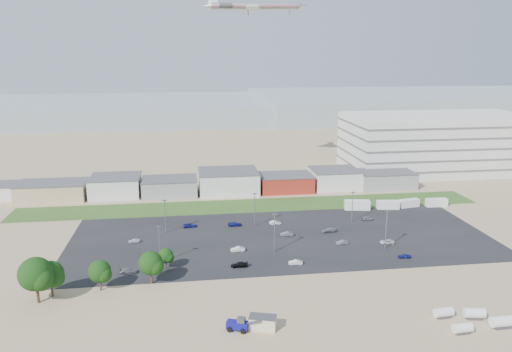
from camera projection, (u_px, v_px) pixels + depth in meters
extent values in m
plane|color=#998661|center=(277.00, 267.00, 123.55)|extent=(700.00, 700.00, 0.00)
cube|color=black|center=(281.00, 238.00, 143.44)|extent=(120.00, 50.00, 0.01)
cube|color=#34501E|center=(250.00, 206.00, 173.55)|extent=(160.00, 16.00, 0.02)
cube|color=silver|center=(437.00, 143.00, 223.88)|extent=(80.00, 40.00, 25.00)
imported|color=silver|center=(387.00, 242.00, 138.72)|extent=(4.20, 2.34, 1.11)
imported|color=#595B5E|center=(342.00, 242.00, 138.32)|extent=(3.53, 1.48, 1.14)
imported|color=navy|center=(404.00, 256.00, 129.14)|extent=(3.35, 1.69, 1.10)
imported|color=black|center=(239.00, 265.00, 123.64)|extent=(4.25, 1.85, 1.22)
imported|color=silver|center=(238.00, 249.00, 133.33)|extent=(3.92, 1.56, 1.27)
imported|color=silver|center=(134.00, 241.00, 139.68)|extent=(3.27, 1.55, 1.08)
imported|color=navy|center=(235.00, 224.00, 152.95)|extent=(4.37, 2.03, 1.24)
imported|color=#595B5E|center=(287.00, 234.00, 144.61)|extent=(3.79, 1.35, 1.24)
imported|color=#A5A5AA|center=(367.00, 219.00, 158.03)|extent=(3.61, 1.52, 1.22)
imported|color=navy|center=(190.00, 225.00, 151.93)|extent=(4.47, 2.46, 1.19)
imported|color=#595B5E|center=(129.00, 271.00, 120.14)|extent=(4.42, 1.90, 1.27)
imported|color=silver|center=(275.00, 223.00, 154.39)|extent=(3.73, 1.63, 1.19)
imported|color=#A5A5AA|center=(328.00, 230.00, 147.62)|extent=(4.50, 2.14, 1.27)
imported|color=silver|center=(296.00, 262.00, 125.08)|extent=(3.60, 1.54, 1.16)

